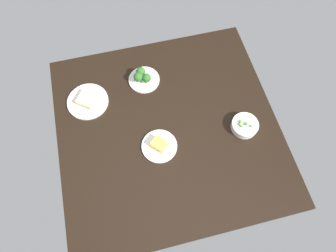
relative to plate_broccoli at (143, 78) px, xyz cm
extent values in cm
cube|color=black|center=(-6.48, 31.08, -4.97)|extent=(112.64, 111.55, 4.00)
cylinder|color=white|center=(-0.53, -0.14, -2.37)|extent=(17.05, 17.05, 1.19)
torus|color=#B7B7BC|center=(-0.53, -0.14, -1.78)|extent=(15.50, 15.50, 0.50)
cylinder|color=#9EBC72|center=(0.55, -2.61, -0.63)|extent=(1.76, 1.76, 2.30)
sphere|color=#2D6023|center=(0.55, -2.61, 2.41)|extent=(5.04, 5.04, 5.04)
cylinder|color=#9EBC72|center=(-1.67, 2.31, -0.50)|extent=(1.69, 1.69, 2.56)
sphere|color=#2D6023|center=(-1.67, 2.31, 2.59)|extent=(4.83, 4.83, 4.83)
cylinder|color=#9EBC72|center=(2.51, 0.59, -0.57)|extent=(1.81, 1.81, 2.42)
sphere|color=#2D6023|center=(2.51, 0.59, 2.58)|extent=(5.17, 5.17, 5.17)
cylinder|color=#9EBC72|center=(0.15, 1.22, -0.34)|extent=(1.18, 1.18, 2.88)
sphere|color=#2D6023|center=(0.15, 1.22, 2.37)|extent=(3.37, 3.37, 3.37)
cylinder|color=white|center=(31.58, 6.17, -2.30)|extent=(21.86, 21.86, 1.33)
torus|color=#B7B7BC|center=(31.58, 6.17, -1.64)|extent=(19.74, 19.74, 0.50)
cube|color=beige|center=(31.58, 6.17, -1.04)|extent=(12.28, 12.31, 1.20)
cube|color=#E5B24C|center=(31.58, 6.17, -0.04)|extent=(12.28, 12.31, 0.80)
cube|color=beige|center=(31.58, 6.17, 0.96)|extent=(12.28, 12.31, 1.20)
cylinder|color=white|center=(0.18, 40.18, -2.43)|extent=(17.78, 17.78, 1.07)
torus|color=#B7B7BC|center=(0.18, 40.18, -1.90)|extent=(16.15, 16.15, 0.50)
cube|color=#F2D14C|center=(0.18, 40.18, -0.04)|extent=(9.23, 9.34, 3.72)
cylinder|color=white|center=(-44.46, 40.24, -1.03)|extent=(13.48, 13.48, 3.87)
torus|color=white|center=(-44.46, 40.24, 0.90)|extent=(13.74, 13.74, 0.80)
sphere|color=#599E38|center=(-44.82, 40.23, 1.63)|extent=(1.46, 1.46, 1.46)
sphere|color=#599E38|center=(-41.43, 39.79, 1.60)|extent=(1.40, 1.40, 1.40)
sphere|color=#599E38|center=(-46.58, 42.11, 1.51)|extent=(1.22, 1.22, 1.22)
sphere|color=#599E38|center=(-42.30, 38.53, 1.68)|extent=(1.56, 1.56, 1.56)
sphere|color=#599E38|center=(-44.61, 40.67, 1.69)|extent=(1.58, 1.58, 1.58)
sphere|color=#599E38|center=(-41.94, 41.17, 1.52)|extent=(1.24, 1.24, 1.24)
camera|label=1|loc=(8.94, 93.89, 138.40)|focal=32.26mm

